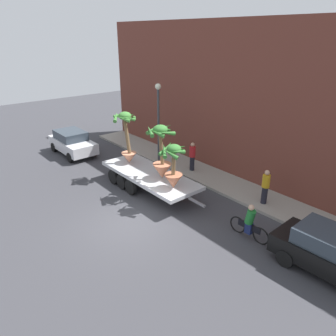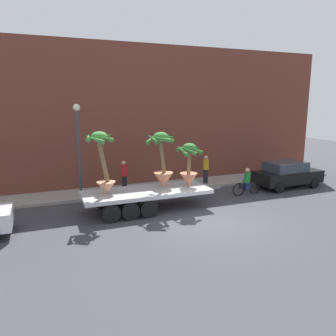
{
  "view_description": "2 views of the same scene",
  "coord_description": "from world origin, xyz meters",
  "px_view_note": "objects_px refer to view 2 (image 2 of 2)",
  "views": [
    {
      "loc": [
        10.3,
        -6.52,
        7.73
      ],
      "look_at": [
        -1.09,
        3.0,
        1.44
      ],
      "focal_mm": 34.39,
      "sensor_mm": 36.0,
      "label": 1
    },
    {
      "loc": [
        -6.59,
        -11.69,
        5.05
      ],
      "look_at": [
        -0.95,
        2.54,
        1.97
      ],
      "focal_mm": 34.91,
      "sensor_mm": 36.0,
      "label": 2
    }
  ],
  "objects_px": {
    "flatbed_trailer": "(141,195)",
    "potted_palm_rear": "(103,163)",
    "parked_car": "(287,174)",
    "pedestrian_near_gate": "(124,175)",
    "pedestrian_far_left": "(206,169)",
    "street_lamp": "(78,139)",
    "cyclist": "(247,183)",
    "potted_palm_middle": "(162,163)",
    "potted_palm_front": "(189,167)"
  },
  "relations": [
    {
      "from": "pedestrian_far_left",
      "to": "street_lamp",
      "type": "distance_m",
      "value": 7.88
    },
    {
      "from": "potted_palm_rear",
      "to": "pedestrian_far_left",
      "type": "bearing_deg",
      "value": 24.79
    },
    {
      "from": "potted_palm_front",
      "to": "street_lamp",
      "type": "bearing_deg",
      "value": 148.47
    },
    {
      "from": "potted_palm_middle",
      "to": "street_lamp",
      "type": "height_order",
      "value": "street_lamp"
    },
    {
      "from": "potted_palm_front",
      "to": "potted_palm_rear",
      "type": "bearing_deg",
      "value": 177.2
    },
    {
      "from": "potted_palm_rear",
      "to": "parked_car",
      "type": "distance_m",
      "value": 11.32
    },
    {
      "from": "parked_car",
      "to": "potted_palm_middle",
      "type": "bearing_deg",
      "value": -174.37
    },
    {
      "from": "potted_palm_rear",
      "to": "pedestrian_near_gate",
      "type": "xyz_separation_m",
      "value": [
        1.75,
        3.31,
        -1.39
      ]
    },
    {
      "from": "pedestrian_far_left",
      "to": "street_lamp",
      "type": "relative_size",
      "value": 0.35
    },
    {
      "from": "pedestrian_near_gate",
      "to": "flatbed_trailer",
      "type": "bearing_deg",
      "value": -90.31
    },
    {
      "from": "potted_palm_front",
      "to": "flatbed_trailer",
      "type": "bearing_deg",
      "value": 175.72
    },
    {
      "from": "potted_palm_front",
      "to": "cyclist",
      "type": "distance_m",
      "value": 4.18
    },
    {
      "from": "cyclist",
      "to": "street_lamp",
      "type": "distance_m",
      "value": 9.36
    },
    {
      "from": "flatbed_trailer",
      "to": "parked_car",
      "type": "relative_size",
      "value": 1.68
    },
    {
      "from": "potted_palm_rear",
      "to": "pedestrian_near_gate",
      "type": "height_order",
      "value": "potted_palm_rear"
    },
    {
      "from": "flatbed_trailer",
      "to": "potted_palm_front",
      "type": "relative_size",
      "value": 3.25
    },
    {
      "from": "flatbed_trailer",
      "to": "pedestrian_far_left",
      "type": "height_order",
      "value": "pedestrian_far_left"
    },
    {
      "from": "potted_palm_middle",
      "to": "street_lamp",
      "type": "xyz_separation_m",
      "value": [
        -3.56,
        2.64,
        1.03
      ]
    },
    {
      "from": "potted_palm_rear",
      "to": "parked_car",
      "type": "bearing_deg",
      "value": 4.74
    },
    {
      "from": "potted_palm_middle",
      "to": "flatbed_trailer",
      "type": "bearing_deg",
      "value": -173.35
    },
    {
      "from": "pedestrian_far_left",
      "to": "flatbed_trailer",
      "type": "bearing_deg",
      "value": -148.07
    },
    {
      "from": "cyclist",
      "to": "parked_car",
      "type": "distance_m",
      "value": 3.19
    },
    {
      "from": "flatbed_trailer",
      "to": "potted_palm_rear",
      "type": "distance_m",
      "value": 2.41
    },
    {
      "from": "potted_palm_rear",
      "to": "street_lamp",
      "type": "height_order",
      "value": "street_lamp"
    },
    {
      "from": "flatbed_trailer",
      "to": "potted_palm_rear",
      "type": "bearing_deg",
      "value": 179.22
    },
    {
      "from": "potted_palm_rear",
      "to": "cyclist",
      "type": "relative_size",
      "value": 1.54
    },
    {
      "from": "cyclist",
      "to": "potted_palm_front",
      "type": "bearing_deg",
      "value": -170.03
    },
    {
      "from": "potted_palm_front",
      "to": "parked_car",
      "type": "relative_size",
      "value": 0.52
    },
    {
      "from": "cyclist",
      "to": "pedestrian_far_left",
      "type": "distance_m",
      "value": 2.94
    },
    {
      "from": "potted_palm_front",
      "to": "pedestrian_far_left",
      "type": "distance_m",
      "value": 4.46
    },
    {
      "from": "cyclist",
      "to": "street_lamp",
      "type": "xyz_separation_m",
      "value": [
        -8.71,
        2.26,
        2.56
      ]
    },
    {
      "from": "potted_palm_middle",
      "to": "parked_car",
      "type": "distance_m",
      "value": 8.46
    },
    {
      "from": "cyclist",
      "to": "pedestrian_far_left",
      "type": "relative_size",
      "value": 1.08
    },
    {
      "from": "potted_palm_rear",
      "to": "potted_palm_front",
      "type": "xyz_separation_m",
      "value": [
        4.11,
        -0.2,
        -0.44
      ]
    },
    {
      "from": "flatbed_trailer",
      "to": "parked_car",
      "type": "bearing_deg",
      "value": 5.75
    },
    {
      "from": "flatbed_trailer",
      "to": "potted_palm_middle",
      "type": "relative_size",
      "value": 2.59
    },
    {
      "from": "parked_car",
      "to": "cyclist",
      "type": "bearing_deg",
      "value": -172.06
    },
    {
      "from": "potted_palm_rear",
      "to": "potted_palm_middle",
      "type": "xyz_separation_m",
      "value": [
        2.86,
        0.11,
        -0.23
      ]
    },
    {
      "from": "street_lamp",
      "to": "flatbed_trailer",
      "type": "bearing_deg",
      "value": -48.68
    },
    {
      "from": "pedestrian_far_left",
      "to": "street_lamp",
      "type": "xyz_separation_m",
      "value": [
        -7.56,
        -0.42,
        2.19
      ]
    },
    {
      "from": "potted_palm_middle",
      "to": "pedestrian_far_left",
      "type": "relative_size",
      "value": 1.58
    },
    {
      "from": "potted_palm_rear",
      "to": "street_lamp",
      "type": "distance_m",
      "value": 2.94
    },
    {
      "from": "pedestrian_near_gate",
      "to": "pedestrian_far_left",
      "type": "relative_size",
      "value": 1.0
    },
    {
      "from": "potted_palm_rear",
      "to": "potted_palm_front",
      "type": "distance_m",
      "value": 4.13
    },
    {
      "from": "parked_car",
      "to": "pedestrian_near_gate",
      "type": "bearing_deg",
      "value": 165.78
    },
    {
      "from": "potted_palm_middle",
      "to": "potted_palm_rear",
      "type": "bearing_deg",
      "value": -177.86
    },
    {
      "from": "parked_car",
      "to": "pedestrian_near_gate",
      "type": "height_order",
      "value": "pedestrian_near_gate"
    },
    {
      "from": "potted_palm_middle",
      "to": "street_lamp",
      "type": "relative_size",
      "value": 0.56
    },
    {
      "from": "parked_car",
      "to": "street_lamp",
      "type": "bearing_deg",
      "value": 171.27
    },
    {
      "from": "flatbed_trailer",
      "to": "street_lamp",
      "type": "bearing_deg",
      "value": 131.32
    }
  ]
}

